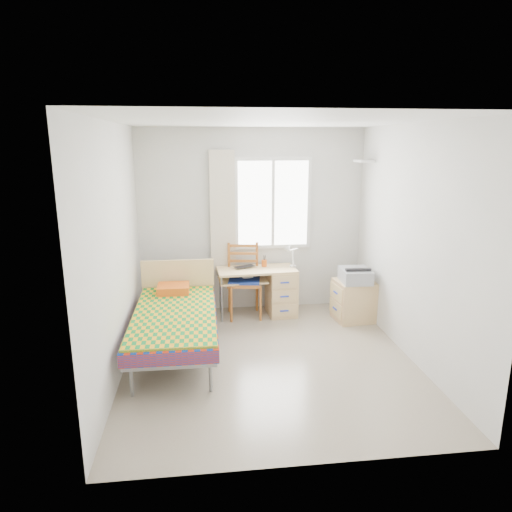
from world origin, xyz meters
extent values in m
plane|color=#BCAD93|center=(0.00, 0.00, 0.00)|extent=(3.50, 3.50, 0.00)
plane|color=white|center=(0.00, 0.00, 2.60)|extent=(3.50, 3.50, 0.00)
plane|color=silver|center=(0.00, 1.75, 1.30)|extent=(3.20, 0.00, 3.20)
plane|color=silver|center=(-1.60, 0.00, 1.30)|extent=(0.00, 3.50, 3.50)
plane|color=silver|center=(1.60, 0.00, 1.30)|extent=(0.00, 3.50, 3.50)
cube|color=white|center=(0.30, 1.73, 1.55)|extent=(1.10, 0.04, 1.30)
cube|color=white|center=(0.30, 1.72, 1.55)|extent=(1.00, 0.02, 1.20)
cube|color=white|center=(0.30, 1.72, 1.55)|extent=(0.04, 0.02, 1.20)
cube|color=beige|center=(-0.42, 1.68, 1.45)|extent=(0.35, 0.05, 1.70)
cube|color=white|center=(1.49, 1.40, 2.15)|extent=(0.20, 0.32, 0.03)
cube|color=gray|center=(-1.05, 0.31, 0.34)|extent=(0.91, 2.00, 0.06)
cube|color=#B5260C|center=(-1.05, 0.31, 0.42)|extent=(0.95, 2.02, 0.14)
cube|color=#F0A710|center=(-1.05, 0.29, 0.50)|extent=(0.93, 1.90, 0.03)
cube|color=#E3C777|center=(-1.05, 1.28, 0.60)|extent=(0.96, 0.05, 0.55)
cube|color=#E45519|center=(-1.10, 1.01, 0.57)|extent=(0.40, 0.34, 0.10)
cylinder|color=gray|center=(-1.43, -0.59, 0.16)|extent=(0.04, 0.04, 0.32)
cylinder|color=gray|center=(-0.67, 1.21, 0.16)|extent=(0.04, 0.04, 0.32)
cube|color=#E3C777|center=(0.03, 1.42, 0.67)|extent=(1.12, 0.57, 0.03)
cube|color=tan|center=(0.38, 1.42, 0.33)|extent=(0.41, 0.50, 0.65)
cube|color=tan|center=(-0.17, 1.42, 0.53)|extent=(0.69, 0.50, 0.02)
cylinder|color=gray|center=(-0.48, 1.22, 0.33)|extent=(0.03, 0.03, 0.65)
cylinder|color=gray|center=(-0.48, 1.62, 0.33)|extent=(0.03, 0.03, 0.65)
cube|color=#AF5921|center=(-0.15, 1.38, 0.50)|extent=(0.51, 0.51, 0.04)
cube|color=navy|center=(-0.15, 1.38, 0.53)|extent=(0.48, 0.48, 0.04)
cube|color=#AF5921|center=(-0.15, 1.58, 0.81)|extent=(0.40, 0.09, 0.44)
cylinder|color=#AF5921|center=(-0.35, 1.18, 0.25)|extent=(0.03, 0.03, 0.50)
cylinder|color=#AF5921|center=(0.05, 1.58, 0.51)|extent=(0.04, 0.04, 1.02)
cube|color=tan|center=(1.34, 1.07, 0.28)|extent=(0.55, 0.51, 0.56)
cube|color=#E3C777|center=(1.08, 1.07, 0.41)|extent=(0.05, 0.42, 0.20)
cube|color=#E3C777|center=(1.08, 1.07, 0.17)|extent=(0.05, 0.42, 0.20)
cube|color=#AEB1B6|center=(1.33, 1.03, 0.65)|extent=(0.40, 0.45, 0.18)
cube|color=black|center=(1.33, 1.03, 0.74)|extent=(0.31, 0.37, 0.02)
imported|color=black|center=(-0.12, 1.45, 0.69)|extent=(0.35, 0.30, 0.02)
cylinder|color=#E45519|center=(0.15, 1.53, 0.73)|extent=(0.10, 0.10, 0.09)
cylinder|color=white|center=(0.55, 1.44, 0.69)|extent=(0.09, 0.09, 0.03)
cylinder|color=white|center=(0.55, 1.44, 0.82)|extent=(0.02, 0.11, 0.25)
cylinder|color=white|center=(0.53, 1.36, 0.95)|extent=(0.12, 0.22, 0.10)
cone|color=white|center=(0.45, 1.26, 0.98)|extent=(0.13, 0.14, 0.12)
imported|color=gray|center=(-0.19, 1.39, 0.59)|extent=(0.16, 0.21, 0.02)
camera|label=1|loc=(-0.72, -4.67, 2.39)|focal=32.00mm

